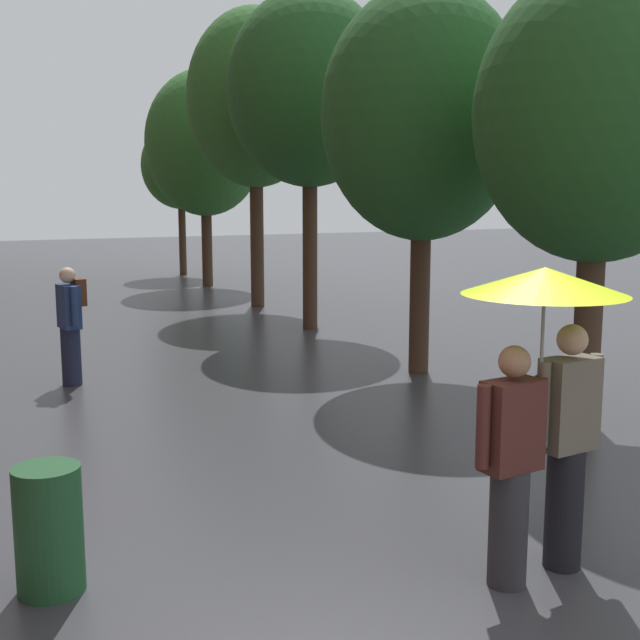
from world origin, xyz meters
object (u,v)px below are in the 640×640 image
object	(u,v)px
litter_bin	(49,530)
pedestrian_walking_midground	(71,322)
street_tree_3	(255,99)
street_tree_4	(205,143)
couple_under_umbrella	(542,378)
street_tree_0	(599,116)
street_tree_2	(310,90)
street_tree_1	(423,115)
street_tree_5	(181,166)

from	to	relation	value
litter_bin	pedestrian_walking_midground	xyz separation A→B (m)	(0.88, 5.88, 0.43)
street_tree_3	street_tree_4	world-z (taller)	street_tree_3
street_tree_4	pedestrian_walking_midground	xyz separation A→B (m)	(-4.80, -10.24, -2.91)
street_tree_4	couple_under_umbrella	distance (m)	17.57
street_tree_0	street_tree_3	world-z (taller)	street_tree_3
street_tree_2	street_tree_3	xyz separation A→B (m)	(0.07, 3.17, 0.14)
street_tree_2	street_tree_4	xyz separation A→B (m)	(0.12, 7.37, -0.60)
street_tree_2	litter_bin	distance (m)	11.09
street_tree_2	couple_under_umbrella	size ratio (longest dim) A/B	2.90
street_tree_0	pedestrian_walking_midground	bearing A→B (deg)	139.01
street_tree_4	street_tree_0	bearing A→B (deg)	-89.43
street_tree_0	street_tree_2	xyz separation A→B (m)	(-0.27, 7.16, 0.99)
couple_under_umbrella	pedestrian_walking_midground	world-z (taller)	couple_under_umbrella
street_tree_1	street_tree_2	world-z (taller)	street_tree_2
street_tree_1	street_tree_2	distance (m)	4.12
street_tree_0	litter_bin	distance (m)	6.72
street_tree_3	street_tree_4	bearing A→B (deg)	89.31
street_tree_2	pedestrian_walking_midground	world-z (taller)	street_tree_2
litter_bin	street_tree_3	bearing A→B (deg)	64.72
street_tree_1	street_tree_4	xyz separation A→B (m)	(0.14, 11.42, 0.16)
couple_under_umbrella	street_tree_3	bearing A→B (deg)	78.84
couple_under_umbrella	litter_bin	distance (m)	3.39
street_tree_3	litter_bin	distance (m)	13.80
street_tree_0	couple_under_umbrella	distance (m)	4.33
street_tree_0	street_tree_4	world-z (taller)	street_tree_4
street_tree_0	litter_bin	xyz separation A→B (m)	(-5.82, -1.59, -2.95)
street_tree_5	pedestrian_walking_midground	bearing A→B (deg)	-110.26
street_tree_1	street_tree_4	world-z (taller)	street_tree_4
street_tree_1	pedestrian_walking_midground	distance (m)	5.54
street_tree_5	couple_under_umbrella	distance (m)	20.55
street_tree_0	street_tree_2	size ratio (longest dim) A/B	0.81
street_tree_3	street_tree_5	distance (m)	7.39
street_tree_1	litter_bin	world-z (taller)	street_tree_1
street_tree_2	couple_under_umbrella	distance (m)	10.57
street_tree_0	street_tree_4	xyz separation A→B (m)	(-0.14, 14.53, 0.39)
street_tree_1	pedestrian_walking_midground	bearing A→B (deg)	165.77
street_tree_2	street_tree_3	distance (m)	3.17
street_tree_2	street_tree_5	xyz separation A→B (m)	(0.23, 10.45, -1.10)
street_tree_0	street_tree_2	world-z (taller)	street_tree_2
couple_under_umbrella	pedestrian_walking_midground	size ratio (longest dim) A/B	1.33
street_tree_0	street_tree_5	world-z (taller)	street_tree_0
street_tree_4	street_tree_5	world-z (taller)	street_tree_4
street_tree_0	couple_under_umbrella	bearing A→B (deg)	-135.90
couple_under_umbrella	litter_bin	bearing A→B (deg)	160.45
street_tree_1	couple_under_umbrella	world-z (taller)	street_tree_1
street_tree_1	litter_bin	bearing A→B (deg)	-139.66
street_tree_3	street_tree_5	size ratio (longest dim) A/B	1.41
street_tree_5	couple_under_umbrella	world-z (taller)	street_tree_5
street_tree_2	street_tree_4	bearing A→B (deg)	89.06
street_tree_2	street_tree_4	size ratio (longest dim) A/B	1.08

